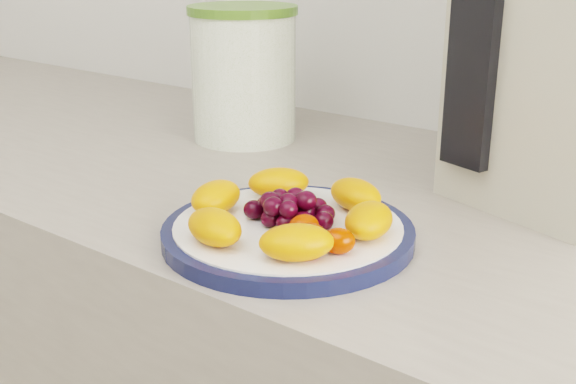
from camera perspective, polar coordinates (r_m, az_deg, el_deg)
The scene contains 6 objects.
plate_rim at distance 0.70m, azimuth -0.00°, elevation -3.27°, with size 0.25×0.25×0.01m, color #10173B.
plate_face at distance 0.70m, azimuth -0.00°, elevation -3.19°, with size 0.22×0.22×0.02m, color white.
canister at distance 1.04m, azimuth -3.51°, elevation 8.98°, with size 0.15×0.15×0.18m, color #476C10.
canister_lid at distance 1.03m, azimuth -3.62°, elevation 14.17°, with size 0.15×0.15×0.01m, color #4B7526.
appliance_panel at distance 0.78m, azimuth 14.51°, elevation 10.66°, with size 0.06×0.02×0.24m, color black.
fruit_plate at distance 0.69m, azimuth 0.24°, elevation -1.54°, with size 0.21×0.21×0.03m.
Camera 1 is at (0.41, 0.52, 1.18)m, focal length 45.00 mm.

